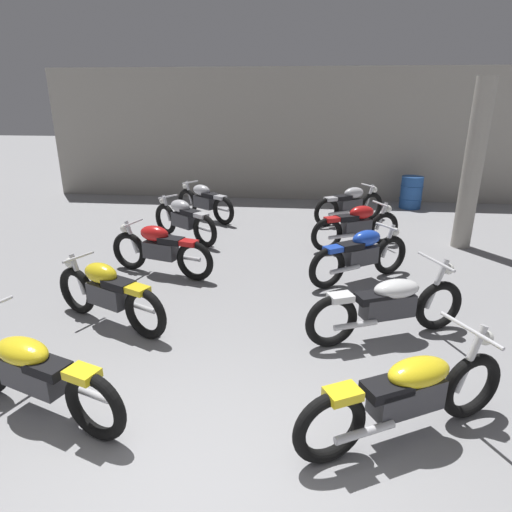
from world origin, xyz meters
name	(u,v)px	position (x,y,z in m)	size (l,w,h in m)	color
ground_plane	(197,512)	(0.00, 0.00, 0.00)	(60.00, 60.00, 0.00)	gray
back_wall	(281,135)	(0.00, 10.64, 1.80)	(13.41, 0.24, 3.60)	#9E998E
support_pillar	(473,166)	(3.87, 6.55, 1.60)	(0.36, 0.36, 3.20)	#9E998E
motorcycle_left_row_0	(32,372)	(-1.76, 0.91, 0.45)	(2.08, 0.95, 0.97)	black
motorcycle_left_row_1	(108,293)	(-1.79, 2.67, 0.46)	(1.82, 0.95, 0.88)	black
motorcycle_left_row_2	(160,249)	(-1.66, 4.45, 0.46)	(1.92, 0.71, 0.88)	black
motorcycle_left_row_3	(184,219)	(-1.76, 6.35, 0.46)	(1.64, 1.27, 0.88)	black
motorcycle_left_row_4	(204,201)	(-1.69, 8.00, 0.46)	(1.66, 1.25, 0.88)	black
motorcycle_right_row_0	(408,394)	(1.65, 0.96, 0.45)	(1.97, 1.14, 0.97)	black
motorcycle_right_row_1	(389,305)	(1.79, 2.72, 0.45)	(2.05, 1.02, 0.97)	black
motorcycle_right_row_2	(361,254)	(1.65, 4.54, 0.46)	(1.70, 1.19, 0.88)	black
motorcycle_right_row_3	(357,225)	(1.76, 6.24, 0.46)	(1.81, 0.97, 0.88)	black
motorcycle_right_row_4	(350,204)	(1.79, 8.08, 0.46)	(1.72, 1.16, 0.88)	black
oil_drum	(411,192)	(3.55, 9.78, 0.43)	(0.59, 0.59, 0.85)	#23519E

